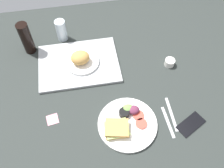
# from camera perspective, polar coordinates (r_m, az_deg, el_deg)

# --- Properties ---
(ground_plane) EXTENTS (1.90, 1.50, 0.03)m
(ground_plane) POSITION_cam_1_polar(r_m,az_deg,el_deg) (1.34, -0.63, -2.49)
(ground_plane) COLOR #282D2B
(serving_tray) EXTENTS (0.45, 0.33, 0.02)m
(serving_tray) POSITION_cam_1_polar(r_m,az_deg,el_deg) (1.44, -7.59, 4.63)
(serving_tray) COLOR #9EA0A3
(serving_tray) RESTS_ON ground_plane
(bread_plate_near) EXTENTS (0.19, 0.19, 0.08)m
(bread_plate_near) POSITION_cam_1_polar(r_m,az_deg,el_deg) (1.41, -7.06, 5.59)
(bread_plate_near) COLOR white
(bread_plate_near) RESTS_ON serving_tray
(plate_with_salad) EXTENTS (0.29, 0.29, 0.05)m
(plate_with_salad) POSITION_cam_1_polar(r_m,az_deg,el_deg) (1.23, 3.22, -8.82)
(plate_with_salad) COLOR white
(plate_with_salad) RESTS_ON ground_plane
(drinking_glass) EXTENTS (0.06, 0.06, 0.14)m
(drinking_glass) POSITION_cam_1_polar(r_m,az_deg,el_deg) (1.55, -11.49, 11.91)
(drinking_glass) COLOR silver
(drinking_glass) RESTS_ON ground_plane
(soda_bottle) EXTENTS (0.06, 0.06, 0.20)m
(soda_bottle) POSITION_cam_1_polar(r_m,az_deg,el_deg) (1.51, -18.94, 9.81)
(soda_bottle) COLOR black
(soda_bottle) RESTS_ON ground_plane
(espresso_cup) EXTENTS (0.06, 0.06, 0.04)m
(espresso_cup) POSITION_cam_1_polar(r_m,az_deg,el_deg) (1.46, 13.00, 4.82)
(espresso_cup) COLOR silver
(espresso_cup) RESTS_ON ground_plane
(fork) EXTENTS (0.02, 0.17, 0.01)m
(fork) POSITION_cam_1_polar(r_m,az_deg,el_deg) (1.27, 12.65, -8.45)
(fork) COLOR #B7B7BC
(fork) RESTS_ON ground_plane
(knife) EXTENTS (0.02, 0.19, 0.01)m
(knife) POSITION_cam_1_polar(r_m,az_deg,el_deg) (1.30, 13.40, -6.65)
(knife) COLOR #B7B7BC
(knife) RESTS_ON ground_plane
(cell_phone) EXTENTS (0.16, 0.13, 0.01)m
(cell_phone) POSITION_cam_1_polar(r_m,az_deg,el_deg) (1.30, 17.55, -8.71)
(cell_phone) COLOR black
(cell_phone) RESTS_ON ground_plane
(sticky_note) EXTENTS (0.06, 0.06, 0.00)m
(sticky_note) POSITION_cam_1_polar(r_m,az_deg,el_deg) (1.29, -13.42, -7.84)
(sticky_note) COLOR pink
(sticky_note) RESTS_ON ground_plane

